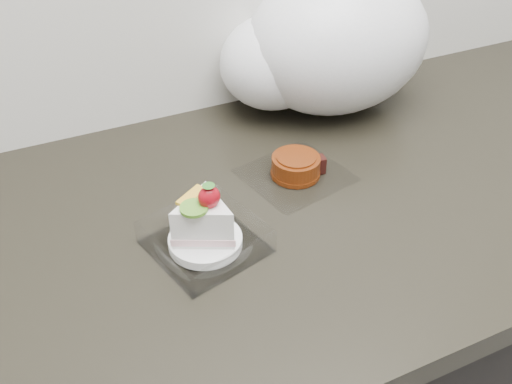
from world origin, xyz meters
name	(u,v)px	position (x,y,z in m)	size (l,w,h in m)	color
counter	(294,373)	(0.00, 1.69, 0.45)	(2.04, 0.64, 0.90)	black
cake_tray	(205,231)	(-0.18, 1.64, 0.93)	(0.16, 0.16, 0.11)	white
mooncake_wrap	(297,168)	(0.01, 1.74, 0.91)	(0.18, 0.17, 0.04)	white
plastic_bag	(325,44)	(0.15, 1.91, 1.02)	(0.38, 0.27, 0.31)	white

